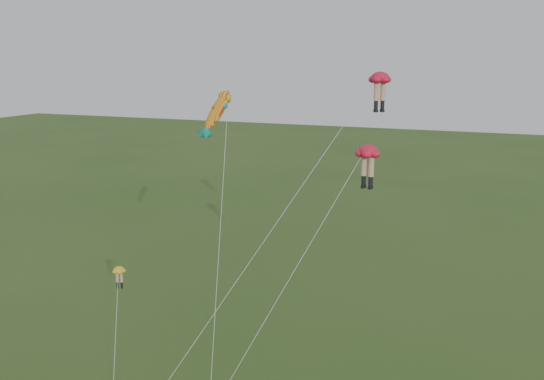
% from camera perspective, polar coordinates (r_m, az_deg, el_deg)
% --- Properties ---
extents(legs_kite_red_high, '(11.58, 15.09, 19.88)m').
position_cam_1_polar(legs_kite_red_high, '(41.63, 9.88, 9.75)').
color(legs_kite_red_high, red).
rests_on(legs_kite_red_high, ground).
extents(legs_kite_red_mid, '(8.12, 9.94, 15.57)m').
position_cam_1_polar(legs_kite_red_mid, '(37.76, 8.86, 3.05)').
color(legs_kite_red_mid, red).
rests_on(legs_kite_red_mid, ground).
extents(legs_kite_yellow, '(4.33, 7.20, 7.57)m').
position_cam_1_polar(legs_kite_yellow, '(40.56, -14.24, -8.20)').
color(legs_kite_yellow, yellow).
rests_on(legs_kite_yellow, ground).
extents(fish_kite, '(2.84, 7.41, 19.03)m').
position_cam_1_polar(fish_kite, '(38.74, -5.13, 7.35)').
color(fish_kite, gold).
rests_on(fish_kite, ground).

